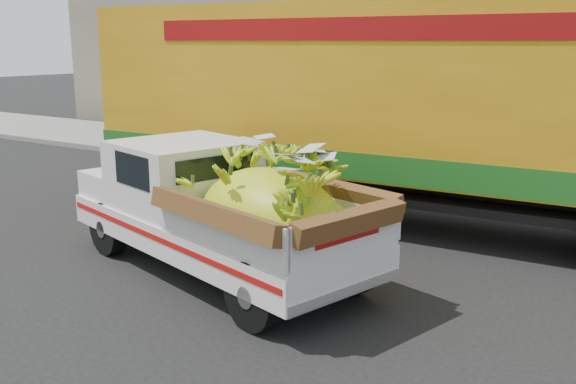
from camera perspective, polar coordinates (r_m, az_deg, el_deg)
The scene contains 6 objects.
ground at distance 8.73m, azimuth -5.85°, elevation -8.03°, with size 100.00×100.00×0.00m, color black.
curb at distance 14.09m, azimuth 10.76°, elevation 0.35°, with size 60.00×0.25×0.15m, color gray.
sidewalk at distance 16.01m, azimuth 13.64°, elevation 1.73°, with size 60.00×4.00×0.14m, color gray.
building_left at distance 24.57m, azimuth 0.68°, elevation 11.68°, with size 18.00×6.00×5.00m, color gray.
pickup_truck at distance 8.57m, azimuth -4.99°, elevation -1.76°, with size 5.33×3.10×1.76m.
semi_trailer at distance 11.19m, azimuth 10.62°, elevation 7.69°, with size 12.04×3.12×3.80m.
Camera 1 is at (5.15, -6.31, 3.15)m, focal length 40.00 mm.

